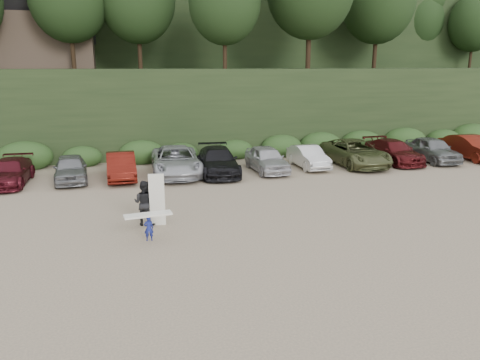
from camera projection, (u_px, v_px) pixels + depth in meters
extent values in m
plane|color=tan|center=(296.00, 227.00, 18.56)|extent=(120.00, 120.00, 0.00)
cube|color=black|center=(199.00, 106.00, 38.50)|extent=(80.00, 14.00, 6.00)
cube|color=black|center=(171.00, 50.00, 54.21)|extent=(90.00, 30.00, 16.00)
ellipsoid|color=black|center=(197.00, 3.00, 36.59)|extent=(66.00, 12.00, 10.00)
cube|color=#2B491E|center=(210.00, 150.00, 31.89)|extent=(46.20, 2.00, 1.20)
cube|color=brown|center=(40.00, 42.00, 36.21)|extent=(8.00, 6.00, 4.00)
imported|color=#52121C|center=(10.00, 172.00, 25.01)|extent=(2.09, 4.75, 1.36)
imported|color=gray|center=(71.00, 168.00, 25.71)|extent=(2.02, 4.38, 1.45)
imported|color=#63160E|center=(121.00, 166.00, 26.27)|extent=(1.61, 4.46, 1.46)
imported|color=#BABBC1|center=(176.00, 161.00, 27.24)|extent=(3.05, 6.04, 1.64)
imported|color=black|center=(218.00, 161.00, 27.44)|extent=(2.54, 5.45, 1.54)
imported|color=silver|center=(267.00, 159.00, 28.12)|extent=(1.88, 4.52, 1.53)
imported|color=silver|center=(308.00, 157.00, 29.20)|extent=(1.46, 4.14, 1.36)
imported|color=#565C35|center=(355.00, 153.00, 29.86)|extent=(2.79, 5.88, 1.62)
imported|color=#551316|center=(394.00, 152.00, 30.67)|extent=(2.20, 5.13, 1.47)
imported|color=slate|center=(432.00, 149.00, 31.11)|extent=(2.21, 4.83, 1.61)
imported|color=#61190E|center=(471.00, 148.00, 31.78)|extent=(1.77, 4.90, 1.61)
imported|color=navy|center=(149.00, 228.00, 17.00)|extent=(0.35, 0.23, 0.94)
cube|color=white|center=(148.00, 215.00, 16.88)|extent=(1.75, 0.66, 0.07)
imported|color=black|center=(144.00, 203.00, 18.61)|extent=(1.11, 1.04, 1.83)
cube|color=white|center=(157.00, 200.00, 18.43)|extent=(0.65, 0.40, 2.15)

